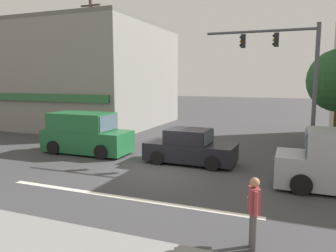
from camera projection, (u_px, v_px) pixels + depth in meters
The scene contains 8 objects.
ground_plane at pixel (164, 170), 13.89m from camera, with size 120.00×120.00×0.00m, color #3D3D3F.
lane_marking_stripe at pixel (123, 197), 10.67m from camera, with size 9.00×0.24×0.01m, color silver.
building_left_block at pixel (83, 76), 27.89m from camera, with size 13.06×11.81×8.25m.
utility_pole_near_left at pixel (93, 68), 20.97m from camera, with size 1.40×0.22×8.80m.
traffic_light_mast at pixel (292, 71), 14.34m from camera, with size 4.89×0.26×6.20m.
sedan_crossing_center at pixel (190, 148), 14.96m from camera, with size 4.14×1.96×1.58m.
van_approaching_near at pixel (86, 134), 17.01m from camera, with size 4.61×2.05×2.11m.
pedestrian_foreground_with_bag at pixel (254, 208), 7.35m from camera, with size 0.36×0.69×1.67m.
Camera 1 is at (5.14, -12.47, 3.81)m, focal length 35.00 mm.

